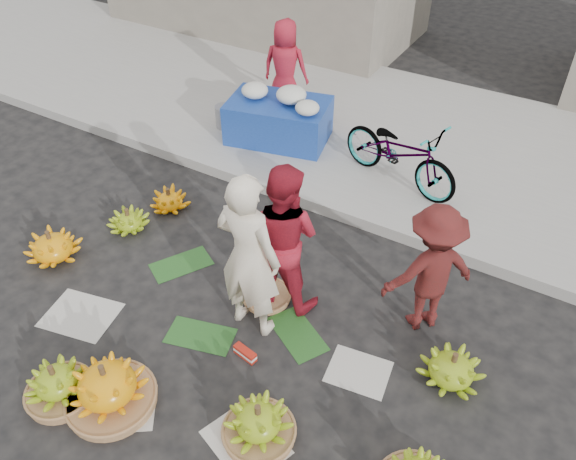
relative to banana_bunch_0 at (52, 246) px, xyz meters
The scene contains 21 objects.
ground 2.20m from the banana_bunch_0, ahead, with size 80.00×80.00×0.00m, color black.
curb 3.20m from the banana_bunch_0, 46.74° to the left, with size 40.00×0.25×0.15m, color #97948F.
sidewalk 4.94m from the banana_bunch_0, 63.68° to the left, with size 40.00×4.00×0.12m, color #97948F.
newspaper_scatter 2.30m from the banana_bunch_0, 17.09° to the right, with size 3.20×1.80×0.00m, color beige, non-canonical shape.
banana_leaves 2.12m from the banana_bunch_0, ahead, with size 2.00×1.00×0.00m, color #1B4D19, non-canonical shape.
banana_bunch_0 is the anchor object (origin of this frame).
banana_bunch_1 1.91m from the banana_bunch_0, 40.14° to the right, with size 0.58×0.58×0.41m.
banana_bunch_2 2.16m from the banana_bunch_0, 29.11° to the right, with size 0.80×0.80×0.51m.
banana_bunch_3 3.22m from the banana_bunch_0, 11.93° to the right, with size 0.62×0.62×0.42m.
banana_bunch_5 4.37m from the banana_bunch_0, ahead, with size 0.72×0.72×0.35m.
banana_bunch_6 0.89m from the banana_bunch_0, 65.58° to the left, with size 0.45×0.45×0.29m.
banana_bunch_7 1.46m from the banana_bunch_0, 69.05° to the left, with size 0.45×0.45×0.29m.
basket_spare 2.47m from the banana_bunch_0, 15.89° to the left, with size 0.49×0.49×0.06m, color #8E613B.
incense_stack 2.61m from the banana_bunch_0, ahead, with size 0.24×0.08×0.10m, color red.
vendor_cream 2.55m from the banana_bunch_0, ahead, with size 0.64×0.42×1.76m, color #F5E8CE.
vendor_red 2.70m from the banana_bunch_0, 17.62° to the left, with size 0.78×0.61×1.60m, color red.
man_striped 4.07m from the banana_bunch_0, 17.30° to the left, with size 0.90×0.52×1.39m, color maroon.
flower_table 3.47m from the banana_bunch_0, 74.59° to the left, with size 1.54×1.15×0.80m.
grey_bucket 3.24m from the banana_bunch_0, 89.08° to the left, with size 0.29×0.29×0.33m, color gray.
flower_vendor 4.21m from the banana_bunch_0, 82.36° to the left, with size 0.69×0.45×1.40m, color red.
bicycle 4.24m from the banana_bunch_0, 48.80° to the left, with size 1.68×0.59×0.88m, color gray.
Camera 1 is at (2.43, -2.80, 4.27)m, focal length 35.00 mm.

